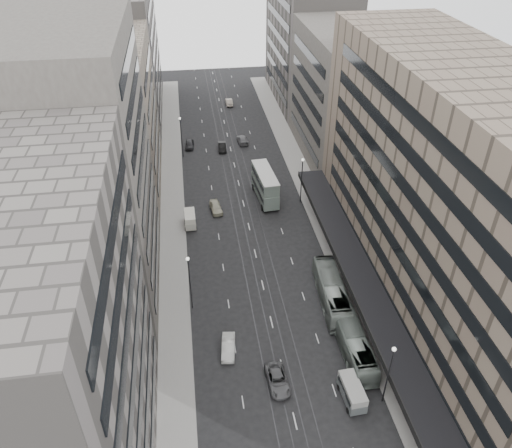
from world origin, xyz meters
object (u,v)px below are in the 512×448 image
bus_near (353,343)px  sedan_1 (228,347)px  bus_far (332,292)px  double_decker (265,185)px  sedan_2 (278,380)px  vw_microbus (352,392)px  panel_van (190,219)px

bus_near → sedan_1: (-14.31, 2.30, -0.86)m
bus_far → double_decker: (-4.44, 26.50, 1.12)m
bus_near → double_decker: (-4.62, 35.10, 1.27)m
sedan_2 → vw_microbus: bearing=-25.6°
panel_van → bus_near: bearing=-59.4°
sedan_1 → vw_microbus: bearing=-27.4°
sedan_1 → sedan_2: 7.27m
bus_far → double_decker: 26.90m
double_decker → vw_microbus: bearing=-91.0°
double_decker → sedan_1: double_decker is taller
sedan_2 → bus_near: bearing=15.2°
bus_near → vw_microbus: (-2.04, -6.19, -0.25)m
double_decker → vw_microbus: (2.58, -41.29, -1.52)m
bus_far → sedan_2: 14.96m
sedan_1 → bus_near: bearing=-1.8°
double_decker → panel_van: size_ratio=2.58×
bus_near → bus_far: bearing=-88.5°
bus_far → vw_microbus: 14.91m
bus_near → double_decker: 35.43m
bus_far → sedan_1: 15.50m
sedan_1 → bus_far: bearing=31.3°
bus_far → double_decker: size_ratio=1.25×
double_decker → sedan_1: (-9.69, -32.80, -2.12)m
bus_near → panel_van: 33.81m
vw_microbus → panel_van: (-15.66, 34.99, -0.00)m
vw_microbus → panel_van: size_ratio=1.17×
bus_far → vw_microbus: size_ratio=2.76×
bus_near → sedan_2: bus_near is taller
bus_far → panel_van: 26.75m
bus_far → sedan_1: size_ratio=2.86×
bus_far → double_decker: double_decker is taller
sedan_1 → sedan_2: bearing=-40.8°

